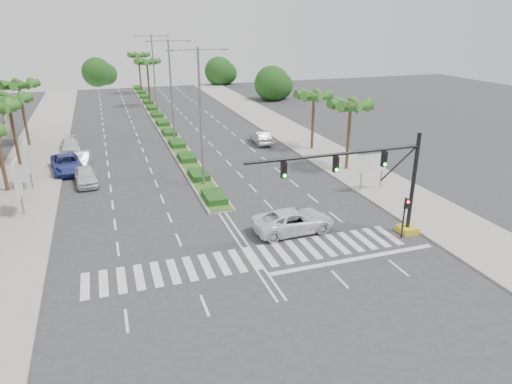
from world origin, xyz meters
TOP-DOWN VIEW (x-y plane):
  - ground at (0.00, 0.00)m, footprint 160.00×160.00m
  - footpath_right at (15.20, 20.00)m, footprint 6.00×120.00m
  - footpath_left at (-15.20, 20.00)m, footprint 6.00×120.00m
  - median at (0.00, 45.00)m, footprint 2.20×75.00m
  - median_grass at (0.00, 45.00)m, footprint 1.80×75.00m
  - signal_gantry at (9.27, -0.00)m, footprint 12.60×1.20m
  - pedestrian_signal at (10.60, -0.68)m, footprint 0.28×0.36m
  - direction_sign at (13.50, 7.99)m, footprint 2.70×0.11m
  - billboard_near at (-14.50, 12.00)m, footprint 0.18×2.10m
  - billboard_far at (-14.50, 18.00)m, footprint 0.18×2.10m
  - palm_left_far at (-16.50, 26.00)m, footprint 4.57×4.68m
  - palm_left_end at (-16.50, 34.00)m, footprint 4.57×4.68m
  - palm_right_near at (14.50, 14.00)m, footprint 4.57×4.68m
  - palm_right_far at (14.50, 22.00)m, footprint 4.57×4.68m
  - palm_median_a at (0.00, 55.00)m, footprint 4.57×4.68m
  - palm_median_b at (0.00, 70.00)m, footprint 4.57×4.68m
  - streetlight_near at (0.00, 14.00)m, footprint 5.10×0.25m
  - streetlight_mid at (0.00, 30.00)m, footprint 5.10×0.25m
  - streetlight_far at (0.00, 46.00)m, footprint 5.10×0.25m
  - car_parked_a at (-10.00, 17.87)m, footprint 2.28×4.80m
  - car_parked_b at (-10.37, 24.34)m, footprint 1.81×4.12m
  - car_parked_c at (-11.80, 22.35)m, footprint 3.51×6.24m
  - car_parked_d at (-11.80, 30.05)m, footprint 2.31×4.90m
  - car_crossing at (3.95, 2.78)m, footprint 5.96×2.91m
  - car_right at (9.80, 26.36)m, footprint 1.90×4.81m

SIDE VIEW (x-z plane):
  - ground at x=0.00m, z-range 0.00..0.00m
  - footpath_right at x=15.20m, z-range 0.00..0.15m
  - footpath_left at x=-15.20m, z-range 0.00..0.15m
  - median at x=0.00m, z-range 0.00..0.20m
  - median_grass at x=0.00m, z-range 0.20..0.24m
  - car_parked_b at x=-10.37m, z-range 0.00..1.32m
  - car_parked_d at x=-11.80m, z-range 0.00..1.38m
  - car_right at x=9.80m, z-range 0.00..1.56m
  - car_parked_a at x=-10.00m, z-range 0.00..1.58m
  - car_crossing at x=3.95m, z-range 0.00..1.63m
  - car_parked_c at x=-11.80m, z-range 0.00..1.65m
  - pedestrian_signal at x=10.60m, z-range 0.54..3.54m
  - direction_sign at x=13.50m, z-range 0.75..4.15m
  - billboard_near at x=-14.50m, z-range 0.79..5.14m
  - billboard_far at x=-14.50m, z-range 0.79..5.14m
  - signal_gantry at x=9.27m, z-range -0.14..7.06m
  - palm_right_far at x=14.50m, z-range 2.54..9.29m
  - palm_right_near at x=14.50m, z-range 2.68..9.73m
  - palm_left_far at x=-16.50m, z-range 2.82..10.17m
  - streetlight_near at x=0.00m, z-range 0.81..12.81m
  - streetlight_mid at x=0.00m, z-range 0.81..12.81m
  - streetlight_far at x=0.00m, z-range 0.81..12.81m
  - palm_left_end at x=-16.50m, z-range 3.01..10.76m
  - palm_median_a at x=0.00m, z-range 3.15..11.20m
  - palm_median_b at x=0.00m, z-range 3.15..11.20m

